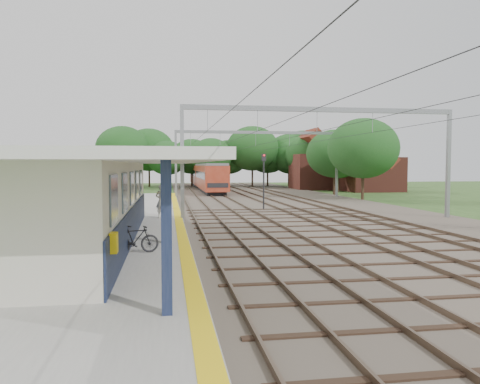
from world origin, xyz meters
TOP-DOWN VIEW (x-y plane):
  - ground at (0.00, 0.00)m, footprint 160.00×160.00m
  - ballast_bed at (4.00, 30.00)m, footprint 18.00×90.00m
  - platform at (-7.50, 14.00)m, footprint 5.00×52.00m
  - yellow_stripe at (-5.25, 14.00)m, footprint 0.45×52.00m
  - station_building at (-8.88, 7.00)m, footprint 3.41×18.00m
  - canopy at (-7.77, 6.00)m, footprint 6.40×20.00m
  - rail_tracks at (1.50, 30.00)m, footprint 11.80×88.00m
  - catenary_system at (3.39, 25.28)m, footprint 17.22×88.00m
  - tree_band at (3.84, 57.12)m, footprint 31.72×30.88m
  - house_near at (21.00, 46.00)m, footprint 7.00×6.12m
  - house_far at (16.00, 52.00)m, footprint 8.00×6.12m
  - person at (-6.21, 15.00)m, footprint 0.85×0.68m
  - bicycle at (-6.99, 3.96)m, footprint 1.72×0.91m
  - train at (-0.50, 54.18)m, footprint 2.71×33.73m
  - signal_post at (1.35, 22.02)m, footprint 0.33×0.29m

SIDE VIEW (x-z plane):
  - ground at x=0.00m, z-range 0.00..0.00m
  - ballast_bed at x=4.00m, z-range 0.00..0.10m
  - platform at x=-7.50m, z-range 0.00..0.35m
  - rail_tracks at x=1.50m, z-range 0.10..0.25m
  - yellow_stripe at x=-5.25m, z-range 0.35..0.36m
  - bicycle at x=-6.99m, z-range 0.35..1.34m
  - person at x=-6.21m, z-range 0.35..2.36m
  - train at x=-0.50m, z-range 0.21..3.79m
  - station_building at x=-8.88m, z-range 0.34..3.74m
  - signal_post at x=1.35m, z-range 0.55..4.87m
  - house_near at x=21.00m, z-range -0.96..6.93m
  - house_far at x=16.00m, z-range -1.09..7.56m
  - canopy at x=-7.77m, z-range 1.92..5.36m
  - tree_band at x=3.84m, z-range 0.51..9.33m
  - catenary_system at x=3.39m, z-range 2.01..9.01m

